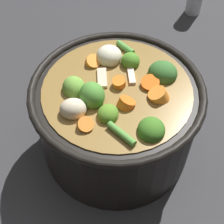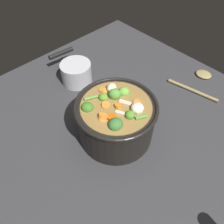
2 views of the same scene
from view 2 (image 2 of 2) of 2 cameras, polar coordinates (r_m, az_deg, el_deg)
The scene contains 4 objects.
ground_plane at distance 0.79m, azimuth 0.87°, elevation -5.34°, with size 1.10×1.10×0.00m, color #2D2D30.
cooking_pot at distance 0.73m, azimuth 0.94°, elevation -1.84°, with size 0.25×0.25×0.17m.
wooden_spoon at distance 1.03m, azimuth 20.60°, elevation 7.28°, with size 0.18×0.20×0.01m.
small_saucepan at distance 0.95m, azimuth -8.82°, elevation 9.56°, with size 0.13×0.19×0.08m.
Camera 2 is at (0.33, 0.33, 0.64)m, focal length 37.35 mm.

